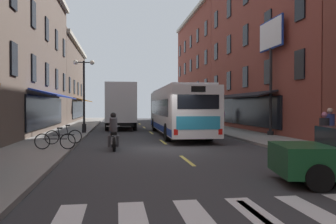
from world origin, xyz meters
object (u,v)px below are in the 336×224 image
(street_lamp_twin, at_px, (84,92))
(pedestrian_mid, at_px, (324,133))
(bicycle_near, at_px, (64,136))
(billboard_sign, at_px, (271,46))
(pedestrian_far, at_px, (330,128))
(box_truck, at_px, (121,106))
(motorcycle_rider, at_px, (113,134))
(transit_bus, at_px, (178,111))
(pedestrian_near, at_px, (222,117))
(sedan_near, at_px, (121,117))
(bicycle_mid, at_px, (55,141))

(street_lamp_twin, bearing_deg, pedestrian_mid, -50.55)
(bicycle_near, relative_size, street_lamp_twin, 0.34)
(billboard_sign, distance_m, pedestrian_far, 8.64)
(pedestrian_far, bearing_deg, box_truck, 136.34)
(motorcycle_rider, bearing_deg, bicycle_near, 148.78)
(billboard_sign, height_order, street_lamp_twin, billboard_sign)
(pedestrian_far, bearing_deg, street_lamp_twin, 154.24)
(transit_bus, bearing_deg, motorcycle_rider, -121.00)
(pedestrian_mid, xyz_separation_m, street_lamp_twin, (-9.93, 12.07, 1.94))
(pedestrian_near, height_order, street_lamp_twin, street_lamp_twin)
(motorcycle_rider, distance_m, bicycle_near, 2.76)
(transit_bus, distance_m, pedestrian_mid, 11.14)
(sedan_near, bearing_deg, motorcycle_rider, -91.51)
(box_truck, height_order, street_lamp_twin, street_lamp_twin)
(box_truck, bearing_deg, pedestrian_far, -62.55)
(transit_bus, height_order, box_truck, box_truck)
(sedan_near, bearing_deg, bicycle_near, -97.42)
(box_truck, bearing_deg, sedan_near, 89.20)
(box_truck, bearing_deg, bicycle_mid, -101.26)
(pedestrian_mid, bearing_deg, bicycle_near, -42.70)
(sedan_near, xyz_separation_m, motorcycle_rider, (-0.65, -24.50, -0.01))
(pedestrian_far, bearing_deg, sedan_near, 126.03)
(pedestrian_mid, bearing_deg, motorcycle_rider, -41.07)
(motorcycle_rider, height_order, bicycle_mid, motorcycle_rider)
(box_truck, relative_size, motorcycle_rider, 3.53)
(bicycle_mid, relative_size, pedestrian_far, 0.99)
(box_truck, height_order, sedan_near, box_truck)
(bicycle_near, bearing_deg, transit_bus, 40.04)
(bicycle_near, relative_size, bicycle_mid, 0.99)
(pedestrian_mid, xyz_separation_m, pedestrian_far, (1.04, 1.23, 0.08))
(bicycle_mid, bearing_deg, street_lamp_twin, 87.84)
(transit_bus, distance_m, sedan_near, 17.98)
(bicycle_mid, bearing_deg, pedestrian_mid, -15.95)
(pedestrian_near, distance_m, pedestrian_far, 15.87)
(bicycle_near, xyz_separation_m, pedestrian_near, (11.56, 12.09, 0.49))
(billboard_sign, relative_size, pedestrian_far, 4.18)
(bicycle_near, distance_m, pedestrian_near, 16.73)
(motorcycle_rider, relative_size, pedestrian_mid, 1.31)
(sedan_near, distance_m, pedestrian_near, 13.92)
(pedestrian_mid, bearing_deg, transit_bus, -86.94)
(pedestrian_near, distance_m, pedestrian_mid, 17.15)
(box_truck, relative_size, pedestrian_near, 4.52)
(sedan_near, bearing_deg, pedestrian_mid, -75.55)
(bicycle_near, bearing_deg, billboard_sign, 15.95)
(billboard_sign, height_order, box_truck, billboard_sign)
(pedestrian_near, bearing_deg, bicycle_mid, -148.09)
(pedestrian_near, relative_size, street_lamp_twin, 0.33)
(motorcycle_rider, relative_size, street_lamp_twin, 0.42)
(billboard_sign, bearing_deg, transit_bus, 159.98)
(transit_bus, xyz_separation_m, pedestrian_mid, (3.75, -10.47, -0.70))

